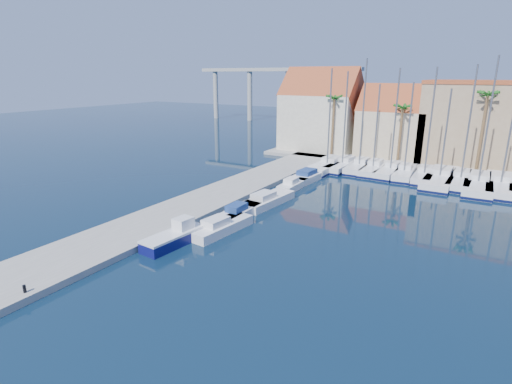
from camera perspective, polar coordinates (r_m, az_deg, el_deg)
ground at (r=26.09m, az=-11.05°, el=-13.12°), size 260.00×260.00×0.00m
quay_west at (r=40.81m, az=-7.86°, el=-1.53°), size 6.00×77.00×0.50m
shore_north at (r=65.95m, az=25.70°, el=3.90°), size 54.00×16.00×0.50m
bollard at (r=27.49m, az=-30.17°, el=-11.87°), size 0.19×0.19×0.47m
fishing_boat at (r=31.88m, az=-11.48°, el=-6.23°), size 2.24×5.53×1.89m
motorboat_west_0 at (r=33.66m, az=-5.13°, el=-4.93°), size 2.61×6.43×1.40m
motorboat_west_1 at (r=37.01m, az=-2.37°, el=-2.86°), size 1.89×5.74×1.40m
motorboat_west_2 at (r=40.54m, az=1.55°, el=-1.12°), size 2.87×7.18×1.40m
motorboat_west_3 at (r=46.27m, az=5.27°, el=1.05°), size 1.69×5.21×1.40m
motorboat_west_4 at (r=50.74m, az=7.59°, el=2.35°), size 2.79×7.49×1.40m
sailboat_0 at (r=56.75m, az=10.36°, el=3.81°), size 3.13×10.97×13.51m
sailboat_1 at (r=57.35m, az=12.43°, el=3.85°), size 2.98×9.33×13.13m
sailboat_2 at (r=56.93m, az=14.65°, el=3.65°), size 2.48×8.69×14.74m
sailboat_3 at (r=56.24m, az=16.48°, el=3.30°), size 2.56×8.70×11.60m
sailboat_4 at (r=55.66m, az=18.79°, el=2.99°), size 3.00×8.93×13.51m
sailboat_5 at (r=54.93m, az=20.45°, el=2.64°), size 2.79×8.35×11.87m
sailboat_6 at (r=54.47m, az=22.95°, el=2.29°), size 2.45×8.40×13.60m
sailboat_7 at (r=54.09m, az=24.85°, el=1.88°), size 3.23×12.06×11.20m
sailboat_8 at (r=53.98m, az=27.25°, el=1.61°), size 2.77×9.70×13.83m
sailboat_9 at (r=53.19m, az=29.16°, el=1.12°), size 3.40×11.61×14.72m
sailboat_10 at (r=54.00m, az=31.55°, el=0.94°), size 3.28×11.71×11.85m
building_0 at (r=68.78m, az=9.30°, el=11.06°), size 12.30×9.00×13.50m
building_1 at (r=65.39m, az=19.14°, el=9.02°), size 10.30×8.00×11.00m
building_2 at (r=64.89m, az=29.01°, el=8.69°), size 14.20×10.20×11.50m
palm_0 at (r=62.50m, az=11.11°, el=12.80°), size 2.60×2.60×10.15m
palm_1 at (r=59.84m, az=20.22°, el=11.05°), size 2.60×2.60×9.15m
palm_2 at (r=58.59m, az=30.18°, el=11.63°), size 2.60×2.60×11.15m
viaduct at (r=112.73m, az=2.19°, el=15.18°), size 48.00×2.20×14.45m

